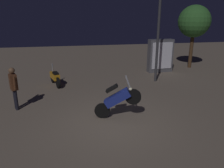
% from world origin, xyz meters
% --- Properties ---
extents(ground_plane, '(40.00, 40.00, 0.00)m').
position_xyz_m(ground_plane, '(0.00, 0.00, 0.00)').
color(ground_plane, '#756656').
extents(motorcycle_blue_foreground, '(1.62, 0.59, 1.63)m').
position_xyz_m(motorcycle_blue_foreground, '(0.20, 0.37, 0.74)').
color(motorcycle_blue_foreground, black).
rests_on(motorcycle_blue_foreground, ground_plane).
extents(motorcycle_orange_parked_left, '(0.59, 1.61, 1.11)m').
position_xyz_m(motorcycle_orange_parked_left, '(-2.19, 4.83, 0.44)').
color(motorcycle_orange_parked_left, black).
rests_on(motorcycle_orange_parked_left, ground_plane).
extents(person_rider_beside, '(0.37, 0.64, 1.70)m').
position_xyz_m(person_rider_beside, '(-3.55, 1.95, 1.02)').
color(person_rider_beside, black).
rests_on(person_rider_beside, ground_plane).
extents(streetlamp_near, '(0.36, 0.36, 5.33)m').
position_xyz_m(streetlamp_near, '(3.32, 4.50, 3.36)').
color(streetlamp_near, '#38383D').
rests_on(streetlamp_near, ground_plane).
extents(tree_left_bg, '(2.13, 2.13, 4.22)m').
position_xyz_m(tree_left_bg, '(6.97, 7.20, 3.13)').
color(tree_left_bg, '#4C331E').
rests_on(tree_left_bg, ground_plane).
extents(kiosk_billboard, '(1.62, 0.62, 2.10)m').
position_xyz_m(kiosk_billboard, '(4.40, 6.49, 1.05)').
color(kiosk_billboard, '#595960').
rests_on(kiosk_billboard, ground_plane).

